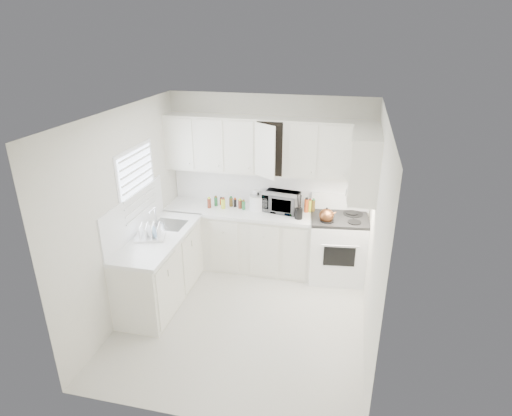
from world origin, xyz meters
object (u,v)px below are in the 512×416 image
(tea_kettle, at_px, (327,215))
(rice_cooker, at_px, (258,201))
(microwave, at_px, (281,200))
(dish_rack, at_px, (149,231))
(stove, at_px, (338,239))
(utensil_crock, at_px, (299,207))

(tea_kettle, relative_size, rice_cooker, 0.97)
(microwave, bearing_deg, dish_rack, -131.08)
(stove, xyz_separation_m, tea_kettle, (-0.18, -0.16, 0.44))
(utensil_crock, xyz_separation_m, dish_rack, (-1.78, -1.04, -0.08))
(utensil_crock, height_order, dish_rack, utensil_crock)
(microwave, relative_size, utensil_crock, 1.38)
(microwave, bearing_deg, rice_cooker, -168.40)
(stove, xyz_separation_m, microwave, (-0.86, 0.09, 0.50))
(tea_kettle, distance_m, rice_cooker, 1.05)
(tea_kettle, relative_size, utensil_crock, 0.69)
(stove, height_order, rice_cooker, stove)
(microwave, xyz_separation_m, dish_rack, (-1.49, -1.27, -0.07))
(microwave, distance_m, dish_rack, 1.96)
(utensil_crock, bearing_deg, rice_cooker, 161.91)
(rice_cooker, height_order, utensil_crock, utensil_crock)
(tea_kettle, height_order, utensil_crock, utensil_crock)
(stove, bearing_deg, microwave, 167.05)
(stove, relative_size, rice_cooker, 4.76)
(stove, xyz_separation_m, utensil_crock, (-0.57, -0.14, 0.51))
(rice_cooker, bearing_deg, microwave, -5.15)
(tea_kettle, height_order, dish_rack, tea_kettle)
(rice_cooker, xyz_separation_m, utensil_crock, (0.63, -0.21, 0.05))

